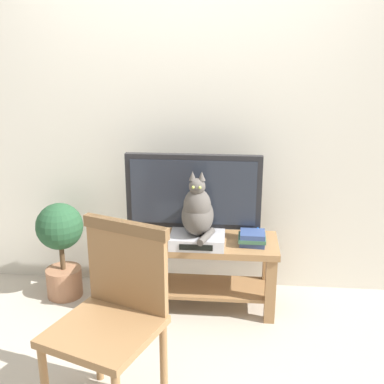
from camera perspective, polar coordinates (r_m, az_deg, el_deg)
The scene contains 9 objects.
ground_plane at distance 3.15m, azimuth -1.88°, elevation -17.79°, with size 12.00×12.00×0.00m, color #ADA393.
back_wall at distance 3.50m, azimuth -0.28°, elevation 10.73°, with size 7.00×0.12×2.80m, color beige.
tv_stand at distance 3.41m, azimuth 0.07°, elevation -7.98°, with size 1.16×0.42×0.50m.
tv at distance 3.29m, azimuth 0.16°, elevation -0.31°, with size 0.91×0.20×0.58m.
media_box at distance 3.26m, azimuth 0.65°, elevation -5.51°, with size 0.36×0.27×0.08m.
cat at distance 3.17m, azimuth 0.66°, elevation -2.25°, with size 0.22×0.35×0.44m.
wooden_chair at distance 2.48m, azimuth -9.06°, elevation -13.07°, with size 0.61×0.61×0.98m.
book_stack at distance 3.28m, azimuth 7.06°, elevation -5.36°, with size 0.19×0.17×0.09m.
potted_plant at distance 3.63m, azimuth -15.02°, elevation -5.73°, with size 0.33×0.33×0.71m.
Camera 1 is at (0.32, -2.54, 1.83)m, focal length 45.78 mm.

